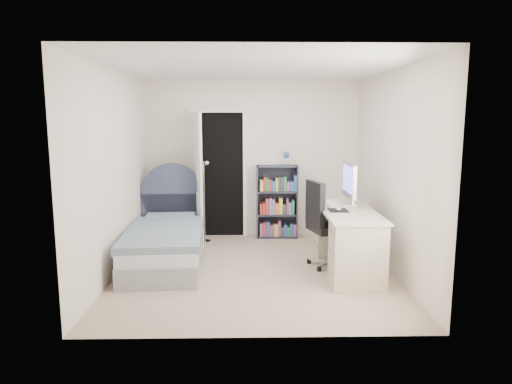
{
  "coord_description": "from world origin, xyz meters",
  "views": [
    {
      "loc": [
        -0.09,
        -5.55,
        1.9
      ],
      "look_at": [
        0.03,
        0.18,
        0.98
      ],
      "focal_mm": 32.0,
      "sensor_mm": 36.0,
      "label": 1
    }
  ],
  "objects_px": {
    "bed": "(166,241)",
    "bookcase": "(277,204)",
    "floor_lamp": "(205,209)",
    "desk": "(347,237)",
    "office_chair": "(324,220)",
    "nightstand": "(173,214)"
  },
  "relations": [
    {
      "from": "floor_lamp",
      "to": "desk",
      "type": "xyz_separation_m",
      "value": [
        1.9,
        -1.37,
        -0.09
      ]
    },
    {
      "from": "nightstand",
      "to": "desk",
      "type": "distance_m",
      "value": 2.92
    },
    {
      "from": "office_chair",
      "to": "bed",
      "type": "bearing_deg",
      "value": 173.37
    },
    {
      "from": "bed",
      "to": "bookcase",
      "type": "xyz_separation_m",
      "value": [
        1.57,
        1.27,
        0.26
      ]
    },
    {
      "from": "bed",
      "to": "office_chair",
      "type": "distance_m",
      "value": 2.12
    },
    {
      "from": "nightstand",
      "to": "floor_lamp",
      "type": "distance_m",
      "value": 0.6
    },
    {
      "from": "floor_lamp",
      "to": "office_chair",
      "type": "distance_m",
      "value": 2.04
    },
    {
      "from": "nightstand",
      "to": "bookcase",
      "type": "xyz_separation_m",
      "value": [
        1.68,
        0.06,
        0.14
      ]
    },
    {
      "from": "bed",
      "to": "bookcase",
      "type": "distance_m",
      "value": 2.04
    },
    {
      "from": "nightstand",
      "to": "floor_lamp",
      "type": "xyz_separation_m",
      "value": [
        0.54,
        -0.23,
        0.12
      ]
    },
    {
      "from": "desk",
      "to": "bed",
      "type": "bearing_deg",
      "value": 170.5
    },
    {
      "from": "floor_lamp",
      "to": "bookcase",
      "type": "height_order",
      "value": "bookcase"
    },
    {
      "from": "bookcase",
      "to": "office_chair",
      "type": "height_order",
      "value": "bookcase"
    },
    {
      "from": "nightstand",
      "to": "desk",
      "type": "relative_size",
      "value": 0.37
    },
    {
      "from": "desk",
      "to": "office_chair",
      "type": "relative_size",
      "value": 1.44
    },
    {
      "from": "bed",
      "to": "desk",
      "type": "distance_m",
      "value": 2.37
    },
    {
      "from": "desk",
      "to": "office_chair",
      "type": "distance_m",
      "value": 0.35
    },
    {
      "from": "floor_lamp",
      "to": "desk",
      "type": "relative_size",
      "value": 0.79
    },
    {
      "from": "bed",
      "to": "desk",
      "type": "xyz_separation_m",
      "value": [
        2.34,
        -0.39,
        0.15
      ]
    },
    {
      "from": "floor_lamp",
      "to": "bed",
      "type": "bearing_deg",
      "value": -114.18
    },
    {
      "from": "floor_lamp",
      "to": "office_chair",
      "type": "relative_size",
      "value": 1.14
    },
    {
      "from": "office_chair",
      "to": "desk",
      "type": "bearing_deg",
      "value": -29.79
    }
  ]
}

